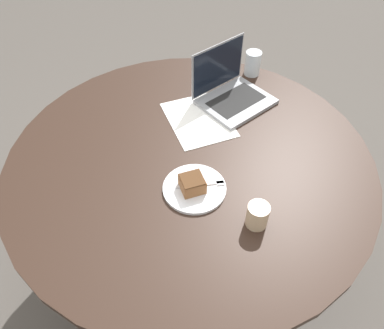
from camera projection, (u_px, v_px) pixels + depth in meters
name	position (u px, v px, depth m)	size (l,w,h in m)	color
ground_plane	(190.00, 258.00, 1.99)	(12.00, 12.00, 0.00)	#4C4742
dining_table	(190.00, 175.00, 1.50)	(1.39, 1.39, 0.78)	black
paper_document	(198.00, 120.00, 1.57)	(0.36, 0.30, 0.00)	white
plate	(194.00, 188.00, 1.31)	(0.22, 0.22, 0.01)	silver
cake_slice	(192.00, 184.00, 1.28)	(0.09, 0.09, 0.05)	brown
fork	(205.00, 184.00, 1.31)	(0.03, 0.17, 0.00)	silver
coffee_glass	(257.00, 215.00, 1.18)	(0.07, 0.07, 0.09)	#C6AD89
water_glass	(253.00, 63.00, 1.76)	(0.07, 0.07, 0.11)	silver
laptop	(231.00, 93.00, 1.63)	(0.37, 0.38, 0.23)	gray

